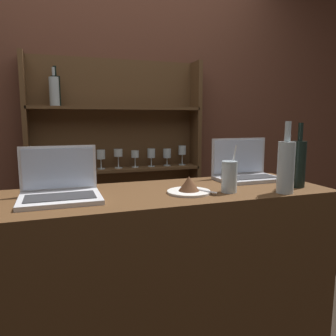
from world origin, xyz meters
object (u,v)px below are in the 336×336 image
object	(u,v)px
laptop_near	(60,188)
wine_bottle_dark	(299,163)
water_glass	(229,177)
wine_bottle_clear	(286,166)
laptop_far	(245,170)
cake_plate	(189,187)

from	to	relation	value
laptop_near	wine_bottle_dark	size ratio (longest dim) A/B	1.03
laptop_near	water_glass	xyz separation A→B (m)	(0.71, -0.12, 0.03)
water_glass	wine_bottle_dark	bearing A→B (deg)	-1.51
wine_bottle_clear	laptop_far	bearing A→B (deg)	88.57
laptop_far	cake_plate	distance (m)	0.45
water_glass	cake_plate	bearing A→B (deg)	166.18
laptop_far	cake_plate	xyz separation A→B (m)	(-0.41, -0.20, -0.02)
laptop_far	wine_bottle_dark	size ratio (longest dim) A/B	1.08
laptop_far	water_glass	bearing A→B (deg)	-133.52
water_glass	wine_bottle_clear	distance (m)	0.25
laptop_far	wine_bottle_clear	size ratio (longest dim) A/B	1.05
water_glass	wine_bottle_clear	world-z (taller)	wine_bottle_clear
laptop_far	wine_bottle_clear	xyz separation A→B (m)	(-0.01, -0.34, 0.07)
laptop_far	cake_plate	bearing A→B (deg)	-153.48
laptop_near	wine_bottle_dark	bearing A→B (deg)	-7.00
laptop_far	cake_plate	world-z (taller)	laptop_far
laptop_far	water_glass	distance (m)	0.34
cake_plate	wine_bottle_dark	xyz separation A→B (m)	(0.53, -0.05, 0.09)
wine_bottle_dark	wine_bottle_clear	size ratio (longest dim) A/B	0.98
cake_plate	water_glass	world-z (taller)	water_glass
wine_bottle_dark	wine_bottle_clear	bearing A→B (deg)	-149.47
wine_bottle_dark	wine_bottle_clear	world-z (taller)	wine_bottle_clear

